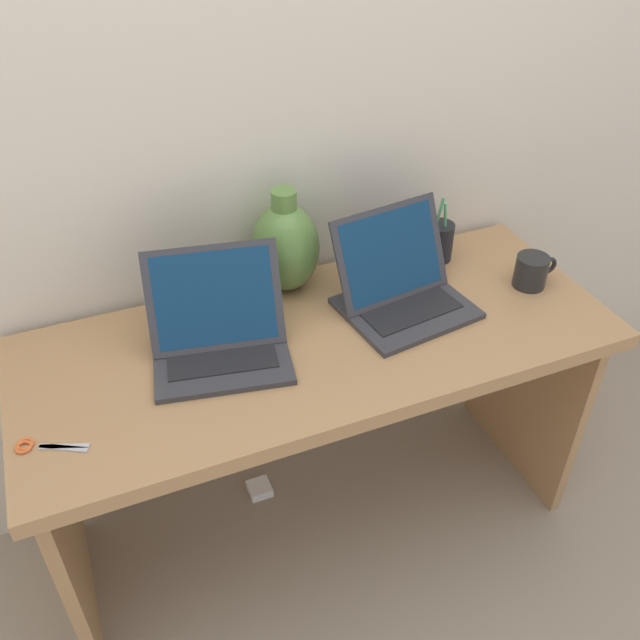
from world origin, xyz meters
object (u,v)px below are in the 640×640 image
(laptop_right, at_px, (399,283))
(scissors, at_px, (39,446))
(coffee_mug, at_px, (532,271))
(green_vase, at_px, (285,246))
(laptop_left, at_px, (218,329))
(pen_cup, at_px, (439,241))
(power_brick, at_px, (259,489))

(laptop_right, relative_size, scissors, 2.40)
(coffee_mug, xyz_separation_m, scissors, (-1.25, -0.10, -0.04))
(coffee_mug, bearing_deg, green_vase, 158.10)
(green_vase, xyz_separation_m, scissors, (-0.66, -0.34, -0.12))
(green_vase, distance_m, coffee_mug, 0.65)
(laptop_left, relative_size, coffee_mug, 2.86)
(laptop_left, bearing_deg, laptop_right, 0.55)
(laptop_right, bearing_deg, green_vase, 142.46)
(pen_cup, bearing_deg, scissors, -164.12)
(laptop_left, xyz_separation_m, coffee_mug, (0.83, -0.06, -0.02))
(scissors, bearing_deg, power_brick, 28.33)
(laptop_right, height_order, scissors, laptop_right)
(pen_cup, xyz_separation_m, scissors, (-1.09, -0.31, -0.05))
(laptop_left, distance_m, laptop_right, 0.47)
(pen_cup, distance_m, scissors, 1.14)
(laptop_right, distance_m, power_brick, 0.86)
(laptop_right, height_order, pen_cup, laptop_right)
(laptop_left, xyz_separation_m, laptop_right, (0.47, 0.00, 0.00))
(laptop_right, xyz_separation_m, pen_cup, (0.20, 0.15, -0.01))
(laptop_left, relative_size, scissors, 2.48)
(laptop_right, relative_size, coffee_mug, 2.76)
(pen_cup, distance_m, power_brick, 0.95)
(laptop_left, distance_m, green_vase, 0.31)
(pen_cup, bearing_deg, green_vase, 175.94)
(green_vase, bearing_deg, scissors, -152.42)
(pen_cup, height_order, scissors, pen_cup)
(pen_cup, xyz_separation_m, power_brick, (-0.58, -0.03, -0.76))
(coffee_mug, distance_m, pen_cup, 0.26)
(pen_cup, relative_size, power_brick, 2.64)
(green_vase, height_order, pen_cup, green_vase)
(power_brick, bearing_deg, pen_cup, 3.21)
(laptop_left, xyz_separation_m, power_brick, (0.10, 0.12, -0.76))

